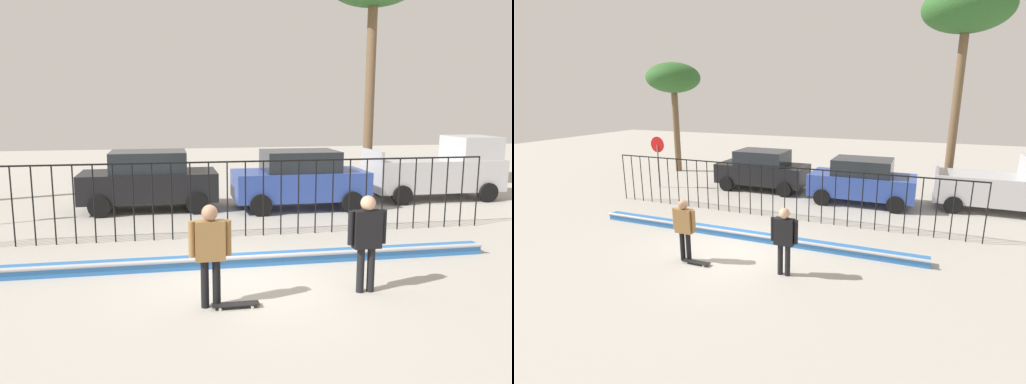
# 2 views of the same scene
# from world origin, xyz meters

# --- Properties ---
(ground_plane) EXTENTS (60.00, 60.00, 0.00)m
(ground_plane) POSITION_xyz_m (0.00, 0.00, 0.00)
(ground_plane) COLOR #ADA89E
(bowl_coping_ledge) EXTENTS (11.00, 0.40, 0.27)m
(bowl_coping_ledge) POSITION_xyz_m (0.00, 1.14, 0.12)
(bowl_coping_ledge) COLOR #2D6BB7
(bowl_coping_ledge) RESTS_ON ground
(perimeter_fence) EXTENTS (14.04, 0.04, 1.97)m
(perimeter_fence) POSITION_xyz_m (-0.00, 3.49, 1.20)
(perimeter_fence) COLOR black
(perimeter_fence) RESTS_ON ground
(skateboarder) EXTENTS (0.71, 0.27, 1.76)m
(skateboarder) POSITION_xyz_m (-0.83, -0.98, 1.06)
(skateboarder) COLOR black
(skateboarder) RESTS_ON ground
(skateboard) EXTENTS (0.80, 0.20, 0.07)m
(skateboard) POSITION_xyz_m (-0.43, -1.09, 0.06)
(skateboard) COLOR black
(skateboard) RESTS_ON ground
(camera_operator) EXTENTS (0.72, 0.27, 1.79)m
(camera_operator) POSITION_xyz_m (2.00, -0.77, 1.07)
(camera_operator) COLOR black
(camera_operator) RESTS_ON ground
(parked_car_black) EXTENTS (4.30, 2.12, 1.90)m
(parked_car_black) POSITION_xyz_m (-2.07, 7.34, 0.97)
(parked_car_black) COLOR black
(parked_car_black) RESTS_ON ground
(parked_car_blue) EXTENTS (4.30, 2.12, 1.90)m
(parked_car_blue) POSITION_xyz_m (2.75, 6.70, 0.97)
(parked_car_blue) COLOR #2D479E
(parked_car_blue) RESTS_ON ground
(pickup_truck) EXTENTS (4.70, 2.12, 2.24)m
(pickup_truck) POSITION_xyz_m (8.13, 7.52, 1.04)
(pickup_truck) COLOR #B7B7BC
(pickup_truck) RESTS_ON ground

